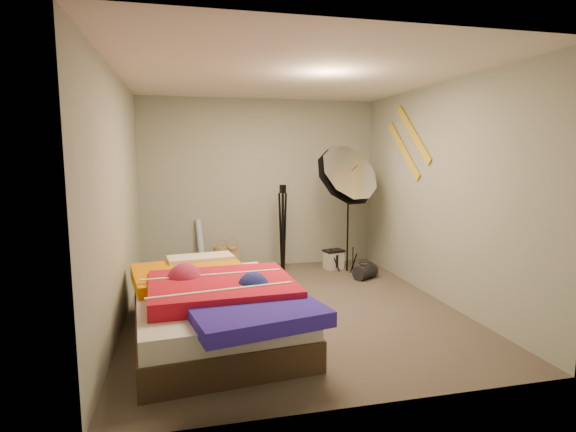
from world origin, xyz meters
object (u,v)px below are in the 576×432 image
object	(u,v)px
tote_bag	(227,258)
camera_case	(334,260)
wrapping_roll	(201,245)
duffel_bag	(365,272)
camera_tripod	(283,222)
photo_umbrella	(345,177)
bed	(215,306)

from	to	relation	value
tote_bag	camera_case	distance (m)	1.59
tote_bag	wrapping_roll	bearing A→B (deg)	154.83
wrapping_roll	camera_case	world-z (taller)	wrapping_roll
duffel_bag	camera_tripod	distance (m)	1.35
duffel_bag	photo_umbrella	size ratio (longest dim) A/B	0.17
tote_bag	camera_case	world-z (taller)	tote_bag
tote_bag	duffel_bag	world-z (taller)	tote_bag
duffel_bag	bed	size ratio (longest dim) A/B	0.14
tote_bag	camera_tripod	world-z (taller)	camera_tripod
camera_case	duffel_bag	xyz separation A→B (m)	(0.24, -0.63, -0.03)
bed	duffel_bag	bearing A→B (deg)	35.42
camera_tripod	camera_case	bearing A→B (deg)	-0.66
photo_umbrella	camera_tripod	xyz separation A→B (m)	(-0.81, 0.34, -0.65)
duffel_bag	tote_bag	bearing A→B (deg)	123.72
tote_bag	photo_umbrella	world-z (taller)	photo_umbrella
photo_umbrella	camera_case	bearing A→B (deg)	95.76
tote_bag	camera_tripod	bearing A→B (deg)	-33.66
wrapping_roll	bed	bearing A→B (deg)	-89.29
camera_case	photo_umbrella	xyz separation A→B (m)	(0.03, -0.33, 1.25)
tote_bag	duffel_bag	size ratio (longest dim) A/B	1.08
duffel_bag	bed	distance (m)	2.63
tote_bag	bed	size ratio (longest dim) A/B	0.15
camera_case	wrapping_roll	bearing A→B (deg)	156.59
tote_bag	camera_case	size ratio (longest dim) A/B	1.33
photo_umbrella	camera_tripod	world-z (taller)	photo_umbrella
duffel_bag	bed	world-z (taller)	bed
wrapping_roll	tote_bag	bearing A→B (deg)	-10.52
tote_bag	photo_umbrella	xyz separation A→B (m)	(1.59, -0.61, 1.20)
camera_case	camera_tripod	xyz separation A→B (m)	(-0.77, 0.01, 0.59)
tote_bag	bed	xyz separation A→B (m)	(-0.34, -2.43, 0.12)
duffel_bag	photo_umbrella	distance (m)	1.33
wrapping_roll	photo_umbrella	bearing A→B (deg)	-19.16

